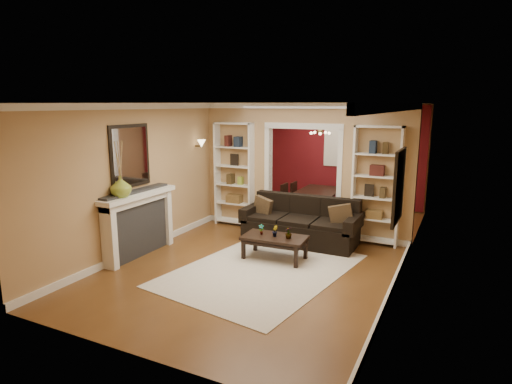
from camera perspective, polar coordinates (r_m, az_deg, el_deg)
The scene contains 30 objects.
floor at distance 8.26m, azimuth 3.24°, elevation -7.39°, with size 8.00×8.00×0.00m, color brown.
ceiling at distance 7.81m, azimuth 3.47°, elevation 11.70°, with size 8.00×8.00×0.00m, color white.
wall_back at distance 11.68m, azimuth 10.99°, elevation 4.84°, with size 8.00×8.00×0.00m, color tan.
wall_front at distance 4.59m, azimuth -16.45°, elevation -5.80°, with size 8.00×8.00×0.00m, color tan.
wall_left at distance 9.02m, azimuth -9.97°, elevation 2.92°, with size 8.00×8.00×0.00m, color tan.
wall_right at distance 7.37m, azimuth 19.70°, elevation 0.48°, with size 8.00×8.00×0.00m, color tan.
partition_wall at distance 9.03m, azimuth 6.30°, elevation 3.04°, with size 4.50×0.15×2.70m, color tan.
red_back_panel at distance 11.65m, azimuth 10.95°, elevation 4.68°, with size 4.44×0.04×2.64m, color maroon.
dining_window at distance 11.59m, azimuth 10.94°, elevation 5.79°, with size 0.78×0.03×0.98m, color #8CA5CC.
area_rug at distance 7.17m, azimuth 0.89°, elevation -10.35°, with size 2.34×3.28×0.01m, color beige.
sofa at distance 8.44m, azimuth 5.95°, elevation -3.84°, with size 2.28×0.98×0.89m, color black.
pillow_left at distance 8.68m, azimuth 0.92°, elevation -2.10°, with size 0.39×0.11×0.39m, color brown.
pillow_right at distance 8.14m, azimuth 11.28°, elevation -3.15°, with size 0.41×0.12×0.41m, color brown.
coffee_table at distance 7.59m, azimuth 2.49°, elevation -7.44°, with size 1.11×0.60×0.42m, color black.
plant_left at distance 7.60m, azimuth 0.72°, elevation -5.01°, with size 0.10×0.07×0.19m, color #336626.
plant_center at distance 7.49m, azimuth 2.51°, elevation -5.23°, with size 0.10×0.08×0.19m, color #336626.
plant_right at distance 7.40m, azimuth 4.35°, elevation -5.44°, with size 0.11×0.11×0.20m, color #336626.
bookshelf_left at distance 9.54m, azimuth -2.88°, elevation 2.33°, with size 0.90×0.30×2.30m, color white.
bookshelf_right at distance 8.50m, azimuth 15.75°, elevation 0.77°, with size 0.90×0.30×2.30m, color white.
fireplace at distance 7.93m, azimuth -15.20°, elevation -4.19°, with size 0.32×1.70×1.16m, color white.
vase at distance 7.47m, azimuth -17.58°, elevation 0.69°, with size 0.35×0.35×0.36m, color #8AA434.
mirror at distance 7.79m, azimuth -16.45°, elevation 4.61°, with size 0.03×0.95×1.10m, color silver.
wall_sconce at distance 9.35m, azimuth -7.59°, elevation 6.27°, with size 0.18×0.18×0.22m, color #FFE0A5.
framed_art at distance 6.36m, azimuth 18.42°, elevation 0.72°, with size 0.04×0.85×1.05m, color black.
dining_table at distance 10.54m, azimuth 8.26°, elevation -1.56°, with size 0.97×1.73×0.61m, color black.
dining_chair_nw at distance 10.42m, azimuth 4.89°, elevation -1.05°, with size 0.40×0.40×0.82m, color black.
dining_chair_ne at distance 10.09m, azimuth 10.73°, elevation -1.67°, with size 0.40×0.40×0.80m, color black.
dining_chair_sw at distance 10.97m, azimuth 6.03°, elevation -0.59°, with size 0.37×0.37×0.75m, color black.
dining_chair_se at distance 10.66m, azimuth 11.59°, elevation -1.11°, with size 0.38×0.38×0.76m, color black.
chandelier at distance 10.37m, azimuth 9.23°, elevation 7.79°, with size 0.50×0.50×0.30m, color #3B301B.
Camera 1 is at (3.01, -7.20, 2.69)m, focal length 30.00 mm.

